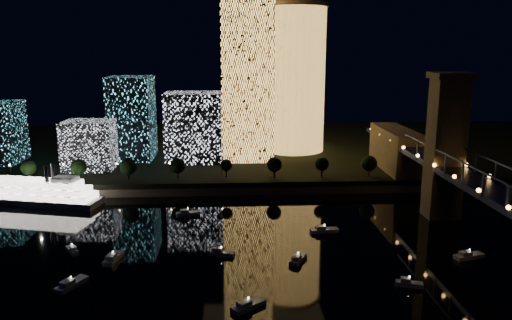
# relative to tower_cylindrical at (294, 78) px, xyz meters

# --- Properties ---
(ground) EXTENTS (520.00, 520.00, 0.00)m
(ground) POSITION_rel_tower_cylindrical_xyz_m (-24.83, -144.91, -42.42)
(ground) COLOR black
(ground) RESTS_ON ground
(far_bank) EXTENTS (420.00, 160.00, 5.00)m
(far_bank) POSITION_rel_tower_cylindrical_xyz_m (-24.83, 15.09, -39.92)
(far_bank) COLOR black
(far_bank) RESTS_ON ground
(seawall) EXTENTS (420.00, 6.00, 3.00)m
(seawall) POSITION_rel_tower_cylindrical_xyz_m (-24.83, -62.91, -40.92)
(seawall) COLOR #6B5E4C
(seawall) RESTS_ON ground
(tower_cylindrical) EXTENTS (34.00, 34.00, 74.59)m
(tower_cylindrical) POSITION_rel_tower_cylindrical_xyz_m (0.00, 0.00, 0.00)
(tower_cylindrical) COLOR #E8A64A
(tower_cylindrical) RESTS_ON far_bank
(tower_rectangular) EXTENTS (24.17, 24.17, 76.91)m
(tower_rectangular) POSITION_rel_tower_cylindrical_xyz_m (-24.67, -18.43, 1.04)
(tower_rectangular) COLOR #E8A64A
(tower_rectangular) RESTS_ON far_bank
(midrise_blocks) EXTENTS (115.06, 43.40, 39.54)m
(midrise_blocks) POSITION_rel_tower_cylindrical_xyz_m (-86.19, -21.60, -21.28)
(midrise_blocks) COLOR white
(midrise_blocks) RESTS_ON far_bank
(riverboat) EXTENTS (53.98, 22.75, 15.97)m
(riverboat) POSITION_rel_tower_cylindrical_xyz_m (-108.89, -71.23, -38.32)
(riverboat) COLOR silver
(riverboat) RESTS_ON ground
(motorboats) EXTENTS (135.73, 82.55, 2.78)m
(motorboats) POSITION_rel_tower_cylindrical_xyz_m (-39.21, -132.27, -41.61)
(motorboats) COLOR silver
(motorboats) RESTS_ON ground
(esplanade_trees) EXTENTS (166.12, 6.96, 8.98)m
(esplanade_trees) POSITION_rel_tower_cylindrical_xyz_m (-54.24, -56.91, -31.95)
(esplanade_trees) COLOR black
(esplanade_trees) RESTS_ON far_bank
(street_lamps) EXTENTS (132.70, 0.70, 5.65)m
(street_lamps) POSITION_rel_tower_cylindrical_xyz_m (-58.83, -50.91, -33.40)
(street_lamps) COLOR black
(street_lamps) RESTS_ON far_bank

